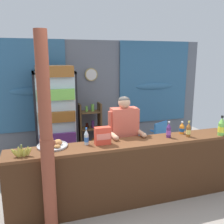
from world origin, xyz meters
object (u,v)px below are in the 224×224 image
at_px(stall_counter, 131,169).
at_px(drink_fridge, 56,113).
at_px(banana_bunch, 21,152).
at_px(timber_post, 47,143).
at_px(shopkeeper, 124,132).
at_px(soda_bottle_water, 86,137).
at_px(soda_bottle_orange_soda, 182,128).
at_px(soda_bottle_iced_tea, 188,130).
at_px(soda_bottle_lime_soda, 221,127).
at_px(pastry_tray, 52,145).
at_px(soda_bottle_grape_soda, 169,131).
at_px(plastic_lawn_chair, 155,138).
at_px(snack_box_crackers, 103,136).
at_px(bottle_shelf_rack, 90,130).

bearing_deg(stall_counter, drink_fridge, 116.91).
distance_m(drink_fridge, banana_bunch, 1.84).
height_order(timber_post, shopkeeper, timber_post).
xyz_separation_m(soda_bottle_water, soda_bottle_orange_soda, (1.58, 0.04, -0.02)).
height_order(stall_counter, banana_bunch, banana_bunch).
distance_m(soda_bottle_water, banana_bunch, 0.88).
height_order(drink_fridge, soda_bottle_orange_soda, drink_fridge).
bearing_deg(timber_post, soda_bottle_iced_tea, 7.94).
height_order(soda_bottle_lime_soda, pastry_tray, soda_bottle_lime_soda).
xyz_separation_m(timber_post, soda_bottle_lime_soda, (2.68, 0.20, -0.09)).
relative_size(soda_bottle_grape_soda, pastry_tray, 0.60).
xyz_separation_m(timber_post, banana_bunch, (-0.30, 0.25, -0.17)).
height_order(soda_bottle_grape_soda, soda_bottle_orange_soda, soda_bottle_grape_soda).
bearing_deg(plastic_lawn_chair, soda_bottle_lime_soda, -75.32).
height_order(plastic_lawn_chair, pastry_tray, pastry_tray).
relative_size(shopkeeper, soda_bottle_water, 6.31).
bearing_deg(soda_bottle_orange_soda, pastry_tray, 179.52).
xyz_separation_m(drink_fridge, shopkeeper, (0.95, -1.26, -0.12)).
relative_size(shopkeeper, snack_box_crackers, 6.23).
bearing_deg(drink_fridge, soda_bottle_lime_soda, -36.82).
distance_m(plastic_lawn_chair, banana_bunch, 3.00).
bearing_deg(soda_bottle_water, banana_bunch, -168.01).
distance_m(stall_counter, soda_bottle_grape_soda, 0.83).
bearing_deg(stall_counter, soda_bottle_iced_tea, 3.40).
relative_size(shopkeeper, soda_bottle_orange_soda, 7.71).
bearing_deg(soda_bottle_grape_soda, plastic_lawn_chair, 70.18).
bearing_deg(plastic_lawn_chair, soda_bottle_orange_soda, -97.69).
xyz_separation_m(stall_counter, timber_post, (-1.18, -0.24, 0.60)).
bearing_deg(bottle_shelf_rack, plastic_lawn_chair, -23.55).
bearing_deg(soda_bottle_iced_tea, soda_bottle_water, 175.30).
xyz_separation_m(shopkeeper, soda_bottle_orange_soda, (0.90, -0.26, 0.05)).
xyz_separation_m(plastic_lawn_chair, soda_bottle_iced_tea, (-0.15, -1.35, 0.57)).
relative_size(bottle_shelf_rack, snack_box_crackers, 4.81).
distance_m(timber_post, pastry_tray, 0.53).
bearing_deg(shopkeeper, stall_counter, -97.93).
bearing_deg(soda_bottle_orange_soda, snack_box_crackers, -176.21).
distance_m(drink_fridge, soda_bottle_orange_soda, 2.40).
bearing_deg(soda_bottle_water, bottle_shelf_rack, 75.57).
bearing_deg(banana_bunch, soda_bottle_grape_soda, 3.07).
height_order(shopkeeper, soda_bottle_lime_soda, shopkeeper).
xyz_separation_m(soda_bottle_lime_soda, soda_bottle_grape_soda, (-0.84, 0.16, -0.03)).
bearing_deg(soda_bottle_grape_soda, bottle_shelf_rack, 113.90).
bearing_deg(soda_bottle_orange_soda, soda_bottle_iced_tea, -87.46).
height_order(pastry_tray, banana_bunch, banana_bunch).
bearing_deg(soda_bottle_lime_soda, shopkeeper, 159.87).
xyz_separation_m(shopkeeper, soda_bottle_lime_soda, (1.44, -0.53, 0.10)).
height_order(drink_fridge, soda_bottle_grape_soda, drink_fridge).
bearing_deg(pastry_tray, soda_bottle_orange_soda, -0.48).
bearing_deg(soda_bottle_lime_soda, soda_bottle_grape_soda, 169.07).
distance_m(plastic_lawn_chair, soda_bottle_orange_soda, 1.31).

